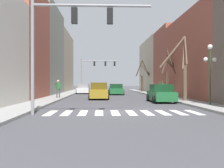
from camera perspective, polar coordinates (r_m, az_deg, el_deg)
name	(u,v)px	position (r m, az deg, el deg)	size (l,w,h in m)	color
ground_plane	(122,112)	(15.22, 2.30, -6.10)	(240.00, 240.00, 0.00)	#424247
sidewalk_left	(14,111)	(15.96, -20.63, -5.55)	(2.23, 90.00, 0.15)	gray
building_row_left	(32,55)	(36.29, -16.98, 6.13)	(6.00, 48.86, 12.25)	beige
building_row_right	(193,54)	(34.59, 17.25, 6.17)	(6.00, 49.03, 13.19)	#66564C
crosswalk_stripes	(123,113)	(14.82, 2.43, -6.26)	(8.55, 2.60, 0.01)	white
traffic_signal_near	(67,30)	(14.32, -9.76, 11.49)	(6.36, 0.28, 6.19)	gray
traffic_signal_far	(95,67)	(48.48, -3.66, 3.69)	(6.87, 0.28, 6.16)	gray
street_lamp_right_corner	(210,62)	(19.80, 20.57, 4.52)	(0.95, 0.36, 4.25)	#1E4C2D
car_parked_left_far	(161,94)	(23.13, 10.63, -2.10)	(2.00, 4.28, 1.56)	#236B38
car_parked_right_mid	(99,91)	(27.19, -2.86, -1.61)	(2.03, 4.62, 1.71)	#A38423
car_parked_right_near	(84,89)	(40.96, -6.20, -1.08)	(2.04, 4.80, 1.53)	white
car_parked_left_mid	(97,88)	(48.36, -3.19, -0.86)	(2.12, 4.28, 1.56)	navy
car_parked_right_far	(116,90)	(37.29, 0.85, -1.21)	(2.13, 4.82, 1.53)	#236B38
pedestrian_on_right_sidewalk	(161,87)	(31.91, 10.72, -0.57)	(0.50, 0.70, 1.81)	black
pedestrian_near_right_corner	(160,88)	(31.18, 10.38, -0.79)	(0.70, 0.30, 1.62)	#282D47
pedestrian_crossing_street	(58,87)	(27.83, -11.65, -0.67)	(0.64, 0.60, 1.83)	#4C4C51
street_tree_right_mid	(182,71)	(23.39, 15.10, 2.66)	(2.40, 1.75, 5.59)	brown
street_tree_left_mid	(168,74)	(31.49, 12.09, 2.04)	(2.26, 2.12, 5.63)	#473828
street_tree_right_near	(143,77)	(46.63, 6.73, 1.57)	(2.81, 2.70, 5.56)	#473828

